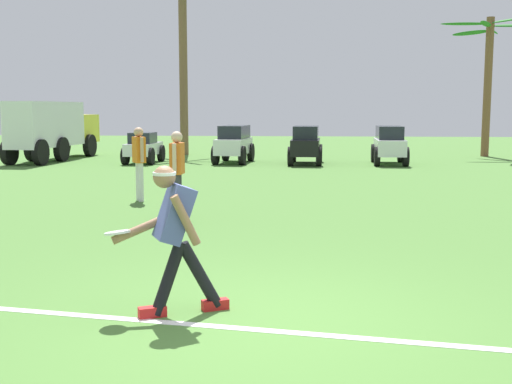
{
  "coord_description": "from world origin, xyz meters",
  "views": [
    {
      "loc": [
        0.48,
        -5.61,
        1.95
      ],
      "look_at": [
        -0.21,
        2.4,
        0.9
      ],
      "focal_mm": 45.0,
      "sensor_mm": 36.0,
      "label": 1
    }
  ],
  "objects": [
    {
      "name": "teammate_midfield",
      "position": [
        -1.84,
        5.32,
        0.94
      ],
      "size": [
        0.2,
        0.49,
        1.56
      ],
      "color": "#33333D",
      "rests_on": "ground_plane"
    },
    {
      "name": "frisbee_thrower",
      "position": [
        -0.79,
        0.22,
        0.8
      ],
      "size": [
        1.09,
        0.53,
        1.43
      ],
      "color": "black",
      "rests_on": "ground_plane"
    },
    {
      "name": "field_line_paint",
      "position": [
        0.0,
        -0.15,
        0.0
      ],
      "size": [
        26.98,
        4.16,
        0.01
      ],
      "primitive_type": "cube",
      "rotation": [
        0.0,
        0.0,
        -0.15
      ],
      "color": "white",
      "rests_on": "ground_plane"
    },
    {
      "name": "box_truck",
      "position": [
        -9.26,
        17.98,
        1.23
      ],
      "size": [
        1.7,
        5.96,
        2.2
      ],
      "color": "yellow",
      "rests_on": "ground_plane"
    },
    {
      "name": "palm_tree_far_left",
      "position": [
        -4.91,
        21.37,
        4.25
      ],
      "size": [
        3.87,
        3.41,
        7.24
      ],
      "color": "brown",
      "rests_on": "ground_plane"
    },
    {
      "name": "teammate_near_sideline",
      "position": [
        -3.13,
        7.59,
        0.94
      ],
      "size": [
        0.35,
        0.45,
        1.56
      ],
      "color": "silver",
      "rests_on": "ground_plane"
    },
    {
      "name": "ground_plane",
      "position": [
        0.0,
        0.0,
        0.0
      ],
      "size": [
        80.0,
        80.0,
        0.0
      ],
      "primitive_type": "plane",
      "color": "#467231"
    },
    {
      "name": "parked_car_slot_a",
      "position": [
        -5.54,
        16.99,
        0.56
      ],
      "size": [
        1.1,
        2.21,
        1.1
      ],
      "color": "silver",
      "rests_on": "ground_plane"
    },
    {
      "name": "parked_car_slot_c",
      "position": [
        0.28,
        17.12,
        0.72
      ],
      "size": [
        1.21,
        2.43,
        1.34
      ],
      "color": "black",
      "rests_on": "ground_plane"
    },
    {
      "name": "frisbee_in_flight",
      "position": [
        -1.33,
        0.18,
        0.79
      ],
      "size": [
        0.34,
        0.34,
        0.06
      ],
      "color": "white"
    },
    {
      "name": "parked_car_slot_d",
      "position": [
        3.22,
        17.29,
        0.72
      ],
      "size": [
        1.21,
        2.43,
        1.34
      ],
      "color": "silver",
      "rests_on": "ground_plane"
    },
    {
      "name": "parked_car_slot_b",
      "position": [
        -2.31,
        17.39,
        0.72
      ],
      "size": [
        1.33,
        2.47,
        1.34
      ],
      "color": "silver",
      "rests_on": "ground_plane"
    },
    {
      "name": "palm_tree_left_of_centre",
      "position": [
        7.55,
        21.39,
        3.46
      ],
      "size": [
        3.66,
        3.37,
        5.58
      ],
      "color": "brown",
      "rests_on": "ground_plane"
    }
  ]
}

